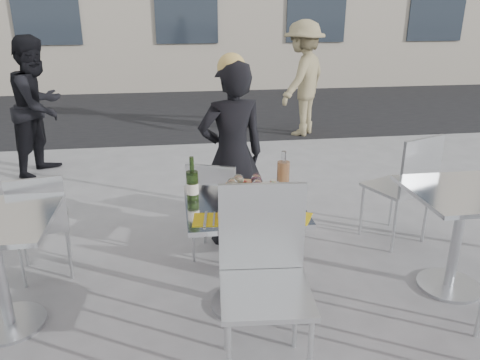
{
  "coord_description": "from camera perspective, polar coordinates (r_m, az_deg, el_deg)",
  "views": [
    {
      "loc": [
        -0.41,
        -2.65,
        1.91
      ],
      "look_at": [
        0.0,
        0.15,
        0.85
      ],
      "focal_mm": 35.0,
      "sensor_mm": 36.0,
      "label": 1
    }
  ],
  "objects": [
    {
      "name": "chair_far",
      "position": [
        3.59,
        -3.1,
        -2.81
      ],
      "size": [
        0.48,
        0.49,
        0.83
      ],
      "rotation": [
        0.0,
        0.0,
        2.79
      ],
      "color": "silver",
      "rests_on": "ground"
    },
    {
      "name": "main_table",
      "position": [
        3.01,
        0.41,
        -6.55
      ],
      "size": [
        0.72,
        0.72,
        0.75
      ],
      "color": "#B7BABF",
      "rests_on": "ground"
    },
    {
      "name": "street_asphalt",
      "position": [
        9.35,
        -5.66,
        8.63
      ],
      "size": [
        24.0,
        5.0,
        0.0
      ],
      "primitive_type": "cube",
      "color": "black",
      "rests_on": "ground"
    },
    {
      "name": "salad_plate",
      "position": [
        2.9,
        1.07,
        -2.25
      ],
      "size": [
        0.22,
        0.22,
        0.09
      ],
      "color": "white",
      "rests_on": "main_table"
    },
    {
      "name": "pizza_far",
      "position": [
        3.11,
        0.53,
        -1.02
      ],
      "size": [
        0.32,
        0.32,
        0.03
      ],
      "color": "white",
      "rests_on": "main_table"
    },
    {
      "name": "pedestrian_a",
      "position": [
        6.0,
        -23.35,
        8.24
      ],
      "size": [
        0.85,
        0.95,
        1.61
      ],
      "primitive_type": "imported",
      "rotation": [
        0.0,
        0.0,
        1.21
      ],
      "color": "black",
      "rests_on": "ground"
    },
    {
      "name": "side_chair_rfar",
      "position": [
        4.05,
        19.7,
        -0.1
      ],
      "size": [
        0.57,
        0.58,
        0.95
      ],
      "rotation": [
        0.0,
        0.0,
        3.52
      ],
      "color": "silver",
      "rests_on": "ground"
    },
    {
      "name": "chair_near",
      "position": [
        2.52,
        2.92,
        -10.46
      ],
      "size": [
        0.51,
        0.52,
        1.03
      ],
      "rotation": [
        0.0,
        0.0,
        -0.08
      ],
      "color": "silver",
      "rests_on": "ground"
    },
    {
      "name": "wineglass_white_a",
      "position": [
        2.91,
        -0.94,
        -0.61
      ],
      "size": [
        0.07,
        0.07,
        0.16
      ],
      "color": "white",
      "rests_on": "main_table"
    },
    {
      "name": "napkin_left",
      "position": [
        2.71,
        -3.83,
        -4.81
      ],
      "size": [
        0.2,
        0.2,
        0.01
      ],
      "rotation": [
        0.0,
        0.0,
        -0.13
      ],
      "color": "yellow",
      "rests_on": "main_table"
    },
    {
      "name": "pedestrian_b",
      "position": [
        7.34,
        7.66,
        12.12
      ],
      "size": [
        1.2,
        1.27,
        1.72
      ],
      "primitive_type": "imported",
      "rotation": [
        0.0,
        0.0,
        4.03
      ],
      "color": "#8F815C",
      "rests_on": "ground"
    },
    {
      "name": "napkin_right",
      "position": [
        2.75,
        6.69,
        -4.51
      ],
      "size": [
        0.24,
        0.24,
        0.01
      ],
      "rotation": [
        0.0,
        0.0,
        -0.48
      ],
      "color": "yellow",
      "rests_on": "main_table"
    },
    {
      "name": "pizza_near",
      "position": [
        2.74,
        0.61,
        -4.28
      ],
      "size": [
        0.32,
        0.32,
        0.02
      ],
      "color": "tan",
      "rests_on": "main_table"
    },
    {
      "name": "wineglass_white_b",
      "position": [
        2.98,
        -0.19,
        -0.12
      ],
      "size": [
        0.07,
        0.07,
        0.16
      ],
      "color": "white",
      "rests_on": "main_table"
    },
    {
      "name": "woman_diner",
      "position": [
        3.8,
        -0.98,
        2.99
      ],
      "size": [
        0.62,
        0.47,
        1.53
      ],
      "primitive_type": "imported",
      "rotation": [
        0.0,
        0.0,
        3.34
      ],
      "color": "black",
      "rests_on": "ground"
    },
    {
      "name": "sugar_shaker",
      "position": [
        3.03,
        4.22,
        -0.96
      ],
      "size": [
        0.06,
        0.06,
        0.11
      ],
      "color": "white",
      "rests_on": "main_table"
    },
    {
      "name": "wineglass_red_b",
      "position": [
        2.99,
        2.0,
        -0.01
      ],
      "size": [
        0.07,
        0.07,
        0.16
      ],
      "color": "white",
      "rests_on": "main_table"
    },
    {
      "name": "ground",
      "position": [
        3.29,
        0.39,
        -14.95
      ],
      "size": [
        80.0,
        80.0,
        0.0
      ],
      "primitive_type": "plane",
      "color": "slate"
    },
    {
      "name": "side_chair_lfar",
      "position": [
        3.63,
        -23.19,
        -4.29
      ],
      "size": [
        0.45,
        0.46,
        0.82
      ],
      "rotation": [
        0.0,
        0.0,
        3.36
      ],
      "color": "silver",
      "rests_on": "ground"
    },
    {
      "name": "wineglass_red_a",
      "position": [
        2.9,
        2.11,
        -0.67
      ],
      "size": [
        0.07,
        0.07,
        0.16
      ],
      "color": "white",
      "rests_on": "main_table"
    },
    {
      "name": "wine_bottle",
      "position": [
        2.92,
        -5.82,
        -0.58
      ],
      "size": [
        0.07,
        0.07,
        0.29
      ],
      "color": "#33541F",
      "rests_on": "main_table"
    },
    {
      "name": "side_table_right",
      "position": [
        3.54,
        25.26,
        -4.34
      ],
      "size": [
        0.72,
        0.72,
        0.75
      ],
      "color": "#B7BABF",
      "rests_on": "ground"
    },
    {
      "name": "carafe",
      "position": [
        3.04,
        5.28,
        0.39
      ],
      "size": [
        0.08,
        0.08,
        0.29
      ],
      "color": "tan",
      "rests_on": "main_table"
    }
  ]
}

